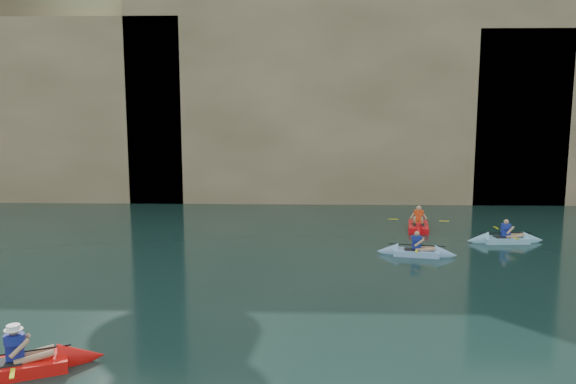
{
  "coord_description": "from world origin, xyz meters",
  "views": [
    {
      "loc": [
        -0.21,
        -9.25,
        5.3
      ],
      "look_at": [
        -0.68,
        6.06,
        3.0
      ],
      "focal_mm": 35.0,
      "sensor_mm": 36.0,
      "label": 1
    }
  ],
  "objects": [
    {
      "name": "cliff",
      "position": [
        0.0,
        30.0,
        6.0
      ],
      "size": [
        70.0,
        16.0,
        12.0
      ],
      "primitive_type": "cube",
      "color": "tan",
      "rests_on": "ground"
    },
    {
      "name": "cliff_slab_center",
      "position": [
        2.0,
        22.6,
        5.7
      ],
      "size": [
        24.0,
        2.4,
        11.4
      ],
      "primitive_type": "cube",
      "color": "tan",
      "rests_on": "ground"
    },
    {
      "name": "sea_cave_center",
      "position": [
        -4.0,
        21.95,
        1.6
      ],
      "size": [
        3.5,
        1.0,
        3.2
      ],
      "primitive_type": "cube",
      "color": "black",
      "rests_on": "ground"
    },
    {
      "name": "sea_cave_east",
      "position": [
        10.0,
        21.95,
        2.25
      ],
      "size": [
        5.0,
        1.0,
        4.5
      ],
      "primitive_type": "cube",
      "color": "black",
      "rests_on": "ground"
    },
    {
      "name": "main_kayaker",
      "position": [
        -6.0,
        1.21,
        0.17
      ],
      "size": [
        3.42,
        2.14,
        1.27
      ],
      "rotation": [
        0.0,
        0.0,
        0.43
      ],
      "color": "red",
      "rests_on": "ground"
    },
    {
      "name": "kayaker_ltblue_near",
      "position": [
        3.84,
        10.65,
        0.14
      ],
      "size": [
        2.93,
        2.21,
        1.12
      ],
      "rotation": [
        0.0,
        0.0,
        -0.19
      ],
      "color": "#8DB9EC",
      "rests_on": "ground"
    },
    {
      "name": "kayaker_red_far",
      "position": [
        4.78,
        15.03,
        0.16
      ],
      "size": [
        2.57,
        3.69,
        1.33
      ],
      "rotation": [
        0.0,
        0.0,
        1.4
      ],
      "color": "red",
      "rests_on": "ground"
    },
    {
      "name": "kayaker_ltblue_mid",
      "position": [
        7.76,
        12.74,
        0.14
      ],
      "size": [
        3.1,
        2.31,
        1.16
      ],
      "rotation": [
        0.0,
        0.0,
        0.06
      ],
      "color": "#89C3E5",
      "rests_on": "ground"
    }
  ]
}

